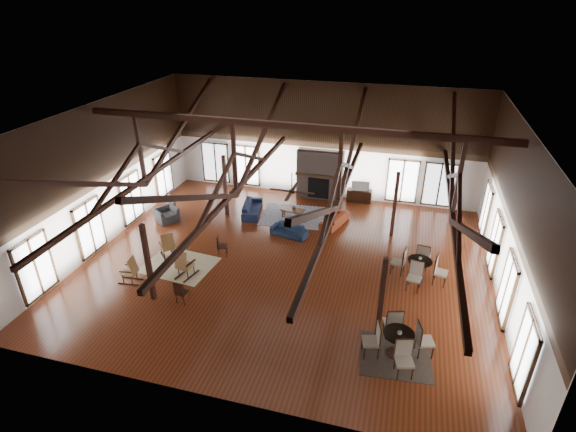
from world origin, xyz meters
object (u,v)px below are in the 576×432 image
(armchair, at_px, (166,215))
(coffee_table, at_px, (293,210))
(sofa_navy_left, at_px, (252,208))
(cafe_table_far, at_px, (419,266))
(cafe_table_near, at_px, (398,340))
(sofa_navy_front, at_px, (289,231))
(sofa_orange, at_px, (334,219))
(tv_console, at_px, (359,195))

(armchair, bearing_deg, coffee_table, -38.51)
(sofa_navy_left, bearing_deg, cafe_table_far, -125.15)
(sofa_navy_left, distance_m, cafe_table_near, 10.88)
(sofa_navy_front, relative_size, armchair, 1.64)
(sofa_navy_front, bearing_deg, sofa_orange, 53.61)
(armchair, xyz_separation_m, cafe_table_near, (11.17, -6.08, 0.24))
(cafe_table_near, distance_m, tv_console, 11.05)
(sofa_navy_front, relative_size, sofa_orange, 0.92)
(sofa_navy_front, bearing_deg, cafe_table_far, -6.14)
(cafe_table_far, distance_m, tv_console, 7.13)
(coffee_table, height_order, cafe_table_near, cafe_table_near)
(sofa_navy_front, height_order, coffee_table, sofa_navy_front)
(sofa_orange, distance_m, tv_console, 3.03)
(sofa_navy_left, xyz_separation_m, cafe_table_near, (7.46, -7.91, 0.27))
(tv_console, bearing_deg, cafe_table_far, -64.28)
(cafe_table_near, relative_size, tv_console, 1.77)
(cafe_table_near, xyz_separation_m, cafe_table_far, (0.56, 4.34, -0.01))
(sofa_navy_left, xyz_separation_m, tv_console, (4.93, 2.84, 0.02))
(sofa_navy_left, distance_m, cafe_table_far, 8.79)
(coffee_table, distance_m, cafe_table_near, 9.70)
(sofa_navy_left, relative_size, coffee_table, 1.70)
(sofa_navy_left, bearing_deg, armchair, 105.10)
(sofa_orange, relative_size, coffee_table, 1.53)
(coffee_table, height_order, cafe_table_far, cafe_table_far)
(armchair, distance_m, tv_console, 9.82)
(coffee_table, bearing_deg, tv_console, 54.66)
(coffee_table, relative_size, tv_console, 0.94)
(sofa_navy_left, bearing_deg, tv_console, -71.18)
(sofa_navy_front, height_order, cafe_table_near, cafe_table_near)
(sofa_navy_left, relative_size, armchair, 2.00)
(coffee_table, xyz_separation_m, cafe_table_far, (5.99, -3.71, 0.19))
(cafe_table_near, bearing_deg, sofa_orange, 112.97)
(cafe_table_far, bearing_deg, armchair, 171.55)
(coffee_table, bearing_deg, cafe_table_near, -44.39)
(armchair, height_order, cafe_table_far, cafe_table_far)
(sofa_navy_front, xyz_separation_m, sofa_navy_left, (-2.34, 1.65, 0.05))
(armchair, xyz_separation_m, cafe_table_far, (11.73, -1.74, 0.23))
(cafe_table_near, xyz_separation_m, tv_console, (-2.53, 10.75, -0.25))
(cafe_table_near, bearing_deg, sofa_navy_front, 129.31)
(coffee_table, height_order, tv_console, tv_console)
(sofa_navy_front, bearing_deg, armchair, -165.83)
(sofa_navy_front, distance_m, cafe_table_near, 8.09)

